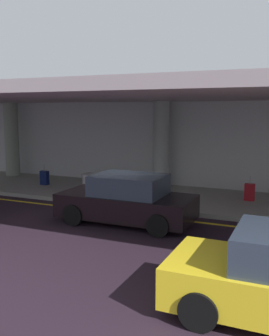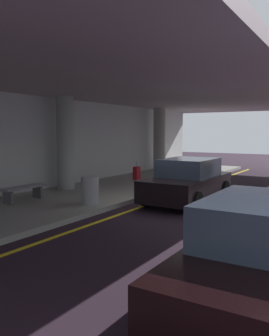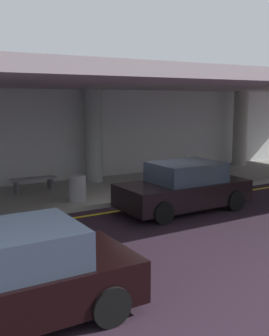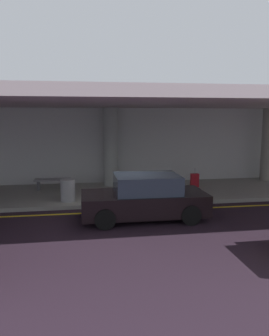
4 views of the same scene
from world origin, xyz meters
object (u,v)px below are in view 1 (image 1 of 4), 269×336
(suitcase_upright_primary, at_px, (45,178))
(bench_metal, at_px, (100,177))
(support_column_far_left, at_px, (12,139))
(car_black_no2, at_px, (127,200))
(support_column_left_mid, at_px, (161,145))
(suitcase_upright_secondary, at_px, (250,192))
(trash_bin_steel, at_px, (90,185))

(suitcase_upright_primary, height_order, bench_metal, suitcase_upright_primary)
(suitcase_upright_primary, xyz_separation_m, bench_metal, (2.27, 0.96, 0.04))
(bench_metal, bearing_deg, support_column_far_left, 174.10)
(support_column_far_left, bearing_deg, car_black_no2, -29.65)
(support_column_far_left, relative_size, support_column_left_mid, 1.00)
(car_black_no2, xyz_separation_m, suitcase_upright_secondary, (3.11, 3.95, -0.25))
(support_column_left_mid, xyz_separation_m, car_black_no2, (0.70, -4.95, -1.26))
(car_black_no2, height_order, bench_metal, car_black_no2)
(support_column_left_mid, relative_size, trash_bin_steel, 4.29)
(support_column_far_left, height_order, support_column_left_mid, same)
(support_column_left_mid, distance_m, suitcase_upright_primary, 5.37)
(suitcase_upright_primary, xyz_separation_m, trash_bin_steel, (3.02, -1.23, 0.11))
(support_column_far_left, bearing_deg, trash_bin_steel, -24.17)
(car_black_no2, relative_size, suitcase_upright_secondary, 4.56)
(car_black_no2, distance_m, trash_bin_steel, 3.41)
(suitcase_upright_primary, relative_size, suitcase_upright_secondary, 1.00)
(support_column_left_mid, xyz_separation_m, bench_metal, (-2.66, -0.55, -1.47))
(car_black_no2, xyz_separation_m, suitcase_upright_primary, (-5.62, 3.44, -0.25))
(car_black_no2, distance_m, suitcase_upright_primary, 6.59)
(bench_metal, height_order, trash_bin_steel, trash_bin_steel)
(support_column_left_mid, bearing_deg, car_black_no2, -82.00)
(support_column_far_left, relative_size, car_black_no2, 0.89)
(car_black_no2, height_order, suitcase_upright_secondary, car_black_no2)
(support_column_far_left, distance_m, bench_metal, 5.57)
(support_column_far_left, bearing_deg, bench_metal, -5.90)
(trash_bin_steel, bearing_deg, bench_metal, 109.03)
(suitcase_upright_primary, bearing_deg, bench_metal, 29.40)
(support_column_left_mid, xyz_separation_m, trash_bin_steel, (-1.90, -2.74, -1.40))
(support_column_far_left, height_order, suitcase_upright_primary, support_column_far_left)
(car_black_no2, bearing_deg, trash_bin_steel, -44.67)
(car_black_no2, bearing_deg, suitcase_upright_primary, -35.73)
(support_column_far_left, xyz_separation_m, car_black_no2, (8.70, -4.95, -1.26))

